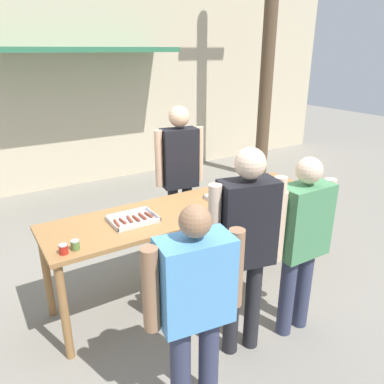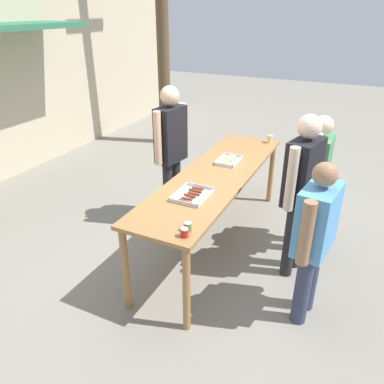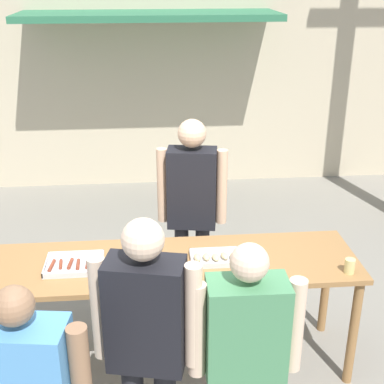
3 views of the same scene
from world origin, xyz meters
name	(u,v)px [view 3 (image 3 of 3)]	position (x,y,z in m)	size (l,w,h in m)	color
ground_plane	(165,363)	(0.00, 0.00, 0.00)	(24.00, 24.00, 0.00)	gray
building_facade_back	(149,24)	(0.00, 3.98, 2.26)	(12.00, 1.11, 4.50)	beige
serving_table	(162,273)	(0.00, 0.00, 0.85)	(2.92, 0.77, 0.94)	olive
food_tray_sausages	(74,265)	(-0.64, -0.01, 0.96)	(0.41, 0.32, 0.04)	silver
food_tray_buns	(215,258)	(0.40, -0.01, 0.96)	(0.37, 0.24, 0.05)	silver
beer_cup	(350,266)	(1.32, -0.27, 1.00)	(0.07, 0.07, 0.11)	#DBC67A
person_server_behind_table	(192,201)	(0.29, 0.74, 1.10)	(0.59, 0.29, 1.82)	#232328
person_customer_with_cup	(245,349)	(0.43, -1.04, 0.96)	(0.65, 0.25, 1.63)	#333851
person_customer_waiting_in_line	(147,334)	(-0.12, -0.98, 1.06)	(0.61, 0.33, 1.77)	#232328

